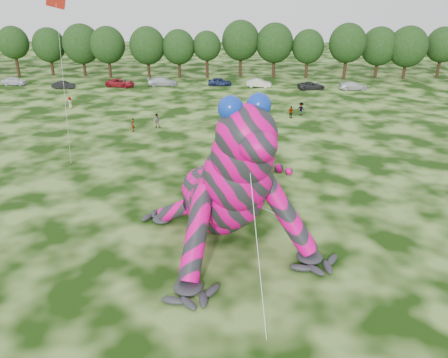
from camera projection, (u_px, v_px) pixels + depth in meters
The scene contains 30 objects.
ground at pixel (135, 224), 31.63m from camera, with size 240.00×240.00×0.00m, color #16330A.
inflatable_gecko at pixel (212, 156), 29.55m from camera, with size 17.77×21.10×10.55m, color #E0007A, non-canonical shape.
flying_kite at pixel (57, 16), 34.57m from camera, with size 2.62×2.92×15.45m.
tree_3 at pixel (15, 52), 83.29m from camera, with size 5.81×5.23×9.44m, color black, non-canonical shape.
tree_4 at pixel (50, 52), 84.66m from camera, with size 6.22×5.60×9.06m, color black, non-canonical shape.
tree_5 at pixel (82, 50), 84.03m from camera, with size 7.16×6.44×9.80m, color black, non-canonical shape.
tree_6 at pixel (108, 52), 82.29m from camera, with size 6.52×5.86×9.49m, color black, non-canonical shape.
tree_7 at pixel (148, 52), 82.14m from camera, with size 6.68×6.01×9.48m, color black, non-canonical shape.
tree_8 at pixel (179, 54), 82.21m from camera, with size 6.14×5.53×8.94m, color black, non-canonical shape.
tree_9 at pixel (207, 54), 82.41m from camera, with size 5.27×4.74×8.68m, color black, non-canonical shape.
tree_10 at pixel (241, 49), 82.95m from camera, with size 7.09×6.38×10.50m, color black, non-canonical shape.
tree_11 at pixel (274, 50), 82.46m from camera, with size 7.01×6.31×10.07m, color black, non-canonical shape.
tree_12 at pixel (307, 54), 82.05m from camera, with size 5.99×5.39×8.97m, color black, non-canonical shape.
tree_13 at pixel (347, 51), 81.00m from camera, with size 6.83×6.15×10.13m, color black, non-canonical shape.
tree_14 at pixel (378, 52), 82.39m from camera, with size 6.82×6.14×9.40m, color black, non-canonical shape.
tree_15 at pixel (407, 53), 81.30m from camera, with size 7.17×6.45×9.63m, color black, non-canonical shape.
tree_16 at pixel (441, 52), 82.57m from camera, with size 6.26×5.63×9.37m, color black, non-canonical shape.
car_0 at pixel (14, 81), 77.24m from camera, with size 1.74×4.32×1.47m, color silver.
car_1 at pixel (63, 85), 74.69m from camera, with size 1.32×3.80×1.25m, color black.
car_2 at pixel (120, 83), 75.93m from camera, with size 2.31×5.02×1.39m, color maroon.
car_3 at pixel (162, 81), 76.77m from camera, with size 2.10×5.17×1.50m, color silver.
car_4 at pixel (220, 82), 76.85m from camera, with size 1.66×4.13×1.41m, color #162044.
car_5 at pixel (259, 83), 75.69m from camera, with size 1.48×4.23×1.39m, color silver.
car_6 at pixel (311, 86), 74.00m from camera, with size 2.11×4.59×1.27m, color #29292C.
car_7 at pixel (353, 86), 73.67m from camera, with size 1.90×4.67×1.36m, color silver.
spectator_3 at pixel (291, 112), 57.46m from camera, with size 0.93×0.39×1.58m, color gray.
spectator_2 at pixel (301, 109), 58.72m from camera, with size 1.12×0.64×1.73m, color gray.
spectator_0 at pixel (133, 125), 51.81m from camera, with size 0.60×0.39×1.64m, color gray.
spectator_4 at pixel (70, 103), 62.07m from camera, with size 0.81×0.53×1.66m, color gray.
spectator_1 at pixel (157, 120), 53.45m from camera, with size 0.85×0.66×1.74m, color gray.
Camera 1 is at (7.54, -27.43, 15.62)m, focal length 35.00 mm.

